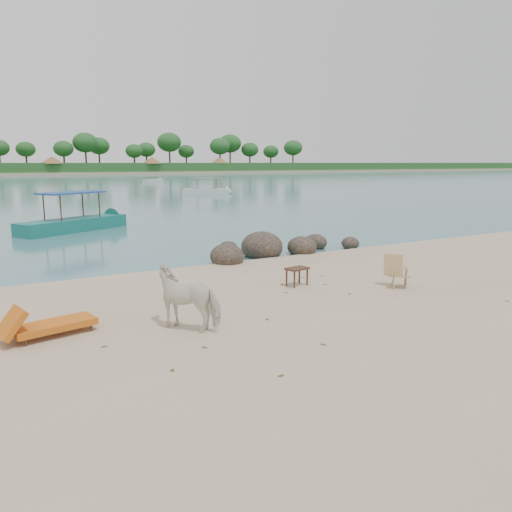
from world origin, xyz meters
The scene contains 10 objects.
water centered at (0.00, 90.00, 0.00)m, with size 400.00×400.00×0.00m, color #386771.
boulders centered at (2.97, 6.66, 0.20)m, with size 6.25×2.81×1.05m.
cow centered at (-2.48, 0.73, 0.59)m, with size 0.64×1.40×1.19m, color silver.
side_table centered at (1.15, 2.39, 0.23)m, with size 0.58×0.37×0.47m, color #382116, non-canonical shape.
lounge_chair centered at (-4.80, 1.54, 0.27)m, with size 1.79×0.63×0.54m, color #BF5A16, non-canonical shape.
deck_chair centered at (3.29, 0.96, 0.40)m, with size 0.51×0.56×0.80m, color tan, non-canonical shape.
boat_near centered at (-1.76, 16.67, 1.49)m, with size 6.11×1.38×2.98m, color #15675F, non-canonical shape.
boat_mid centered at (15.54, 39.71, 1.31)m, with size 5.38×1.21×2.63m, color silver, non-canonical shape.
boat_far centered at (20.76, 72.41, 0.28)m, with size 4.83×1.09×0.56m, color beige, non-canonical shape.
dead_leaves centered at (0.25, 0.75, 0.00)m, with size 8.73×5.21×0.00m.
Camera 1 is at (-5.96, -7.84, 3.13)m, focal length 35.00 mm.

